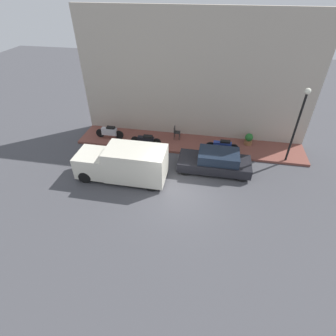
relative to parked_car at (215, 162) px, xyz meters
The scene contains 11 objects.
ground_plane 3.06m from the parked_car, 143.05° to the left, with size 60.00×60.00×0.00m, color #47474C.
sidewalk 3.13m from the parked_car, 35.78° to the left, with size 2.37×14.71×0.15m.
building_facade 5.40m from the parked_car, 25.17° to the left, with size 0.30×14.71×7.89m.
parked_car is the anchor object (origin of this frame).
delivery_van 5.19m from the parked_car, 108.18° to the left, with size 1.80×4.88×1.93m.
motorcycle_black 4.86m from the parked_car, 68.73° to the left, with size 0.30×1.99×0.70m.
motorcycle_blue 1.77m from the parked_car, 11.50° to the right, with size 0.30×2.07×0.86m.
scooter_silver 7.50m from the parked_car, 72.91° to the left, with size 0.30×1.93×0.85m.
streetlamp 5.08m from the parked_car, 68.93° to the right, with size 0.32×0.32×4.40m.
potted_plant 3.66m from the parked_car, 33.68° to the right, with size 0.51×0.51×0.78m.
cafe_chair 4.02m from the parked_car, 42.97° to the left, with size 0.40×0.40×0.88m.
Camera 1 is at (-10.05, -1.37, 9.18)m, focal length 28.00 mm.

